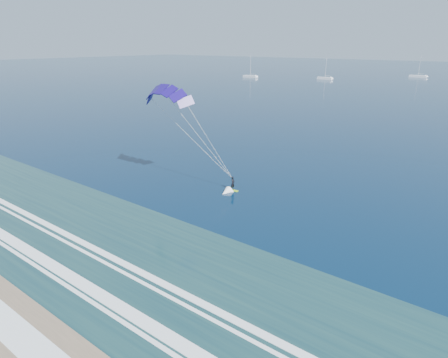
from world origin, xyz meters
The scene contains 5 objects.
ground centered at (0.00, 0.00, 0.00)m, with size 900.00×900.00×0.00m, color #06203C.
kitesurfer_rig centered at (-9.73, 27.96, 7.52)m, with size 14.80×5.73×14.28m.
sailboat_0 centered at (-102.58, 175.07, 0.68)m, with size 8.51×2.40×11.61m.
sailboat_1 centered at (-65.61, 189.17, 0.68)m, with size 7.93×2.40×11.00m.
sailboat_2 centered at (-31.23, 232.80, 0.68)m, with size 9.08×2.40×12.19m.
Camera 1 is at (24.13, -8.95, 18.25)m, focal length 32.00 mm.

